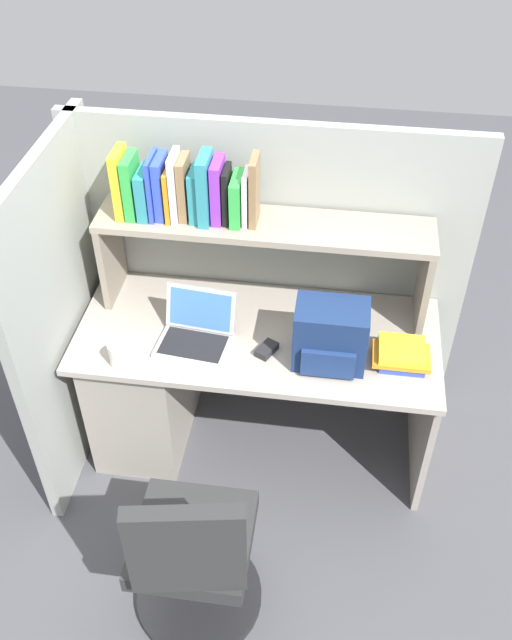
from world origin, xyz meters
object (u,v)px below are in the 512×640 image
Objects in this scene: laptop at (196,332)px; computer_mouse at (267,350)px; paper_cup at (118,355)px; office_chair at (194,560)px; backpack at (330,336)px.

laptop is 3.23× the size of computer_mouse.
paper_cup is 0.88m from office_chair.
paper_cup is (-0.87, -0.14, -0.08)m from backpack.
backpack is at bearing 24.96° from computer_mouse.
paper_cup is at bearing -138.58° from computer_mouse.
backpack is at bearing 9.45° from paper_cup.
computer_mouse is 0.63m from paper_cup.
laptop reaches higher than office_chair.
paper_cup is 0.11× the size of office_chair.
office_chair is at bearing -118.41° from backpack.
backpack is 0.89m from paper_cup.
office_chair reaches higher than paper_cup.
backpack is at bearing -4.22° from laptop.
paper_cup is (-0.61, -0.15, 0.04)m from computer_mouse.
computer_mouse is (-0.26, 0.01, -0.12)m from backpack.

